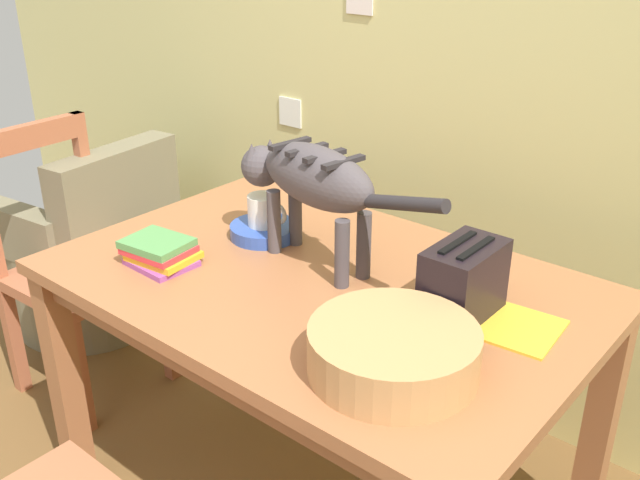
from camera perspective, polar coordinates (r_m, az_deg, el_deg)
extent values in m
cube|color=#D7D084|center=(2.20, 15.08, 15.64)|extent=(5.39, 0.10, 2.50)
cube|color=white|center=(2.68, -2.38, 10.12)|extent=(0.11, 0.01, 0.11)
cube|color=#A2633D|center=(1.78, 0.00, -3.44)|extent=(1.32, 0.87, 0.03)
cube|color=#955B38|center=(1.80, 0.00, -4.92)|extent=(1.24, 0.79, 0.07)
cube|color=#A2633D|center=(2.18, -19.59, -10.72)|extent=(0.07, 0.07, 0.71)
cube|color=#A2633D|center=(2.57, -4.93, -3.50)|extent=(0.07, 0.07, 0.71)
cube|color=#A2633D|center=(2.04, 21.29, -13.81)|extent=(0.07, 0.07, 0.71)
ellipsoid|color=#4B4447|center=(1.74, -0.23, 5.07)|extent=(0.38, 0.18, 0.15)
cube|color=#292527|center=(1.66, 1.89, 6.20)|extent=(0.04, 0.13, 0.01)
cube|color=#292527|center=(1.70, 0.39, 6.72)|extent=(0.04, 0.13, 0.01)
cube|color=#292527|center=(1.75, -1.04, 7.21)|extent=(0.04, 0.13, 0.01)
cube|color=#292527|center=(1.80, -2.39, 7.67)|extent=(0.04, 0.13, 0.01)
cylinder|color=#4B4447|center=(1.87, -3.67, 1.47)|extent=(0.04, 0.04, 0.17)
cylinder|color=#4B4447|center=(1.91, -1.98, 2.04)|extent=(0.04, 0.04, 0.17)
cylinder|color=#4B4447|center=(1.69, 1.76, -1.11)|extent=(0.04, 0.04, 0.17)
cylinder|color=#4B4447|center=(1.73, 3.49, -0.43)|extent=(0.04, 0.04, 0.17)
sphere|color=#4B4447|center=(1.91, -4.66, 5.88)|extent=(0.11, 0.11, 0.11)
cone|color=#4B4447|center=(1.88, -5.45, 7.02)|extent=(0.04, 0.04, 0.04)
cone|color=#4B4447|center=(1.92, -3.99, 7.40)|extent=(0.04, 0.04, 0.04)
cylinder|color=#292527|center=(1.55, 6.80, 2.90)|extent=(0.23, 0.07, 0.08)
cylinder|color=#3152B1|center=(1.98, -4.48, 0.75)|extent=(0.19, 0.19, 0.04)
cylinder|color=white|center=(1.96, -4.54, 2.37)|extent=(0.09, 0.09, 0.09)
torus|color=white|center=(1.92, -3.37, 2.09)|extent=(0.06, 0.01, 0.06)
cube|color=yellow|center=(1.62, 14.14, -6.37)|extent=(0.26, 0.20, 0.01)
cube|color=#9A4998|center=(1.87, -12.49, -1.75)|extent=(0.16, 0.13, 0.01)
cube|color=yellow|center=(1.86, -12.33, -1.23)|extent=(0.17, 0.15, 0.02)
cube|color=#E1333B|center=(1.86, -12.69, -0.76)|extent=(0.17, 0.14, 0.02)
cube|color=#54954F|center=(1.86, -12.84, -0.25)|extent=(0.17, 0.15, 0.02)
cylinder|color=tan|center=(1.41, 5.85, -8.74)|extent=(0.34, 0.34, 0.10)
cylinder|color=brown|center=(1.41, 5.86, -8.58)|extent=(0.28, 0.28, 0.08)
cube|color=black|center=(1.60, 11.33, -3.28)|extent=(0.12, 0.20, 0.17)
cube|color=black|center=(1.57, 10.90, -0.20)|extent=(0.02, 0.14, 0.01)
cube|color=black|center=(1.55, 12.30, -0.64)|extent=(0.02, 0.14, 0.01)
cube|color=#A85E3E|center=(2.57, -18.30, -2.78)|extent=(0.44, 0.44, 0.04)
cube|color=#A85E3E|center=(2.56, -22.17, 7.65)|extent=(0.06, 0.42, 0.08)
cube|color=#A85E3E|center=(2.72, -18.15, 4.70)|extent=(0.04, 0.04, 0.48)
cube|color=#A85E3E|center=(2.64, -11.95, -6.86)|extent=(0.04, 0.04, 0.41)
cube|color=#A85E3E|center=(2.46, -18.56, -10.33)|extent=(0.04, 0.04, 0.41)
cube|color=#A85E3E|center=(2.91, -16.91, -4.35)|extent=(0.04, 0.04, 0.41)
cube|color=#A85E3E|center=(2.74, -23.17, -7.25)|extent=(0.04, 0.04, 0.41)
cylinder|color=#756D52|center=(3.11, -18.00, -2.83)|extent=(0.60, 0.60, 0.38)
cube|color=#756D52|center=(2.79, -15.84, 3.01)|extent=(0.19, 0.55, 0.40)
cube|color=#756D52|center=(2.86, -22.51, 0.44)|extent=(0.43, 0.15, 0.20)
cube|color=#756D52|center=(3.14, -15.25, 3.60)|extent=(0.43, 0.15, 0.20)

